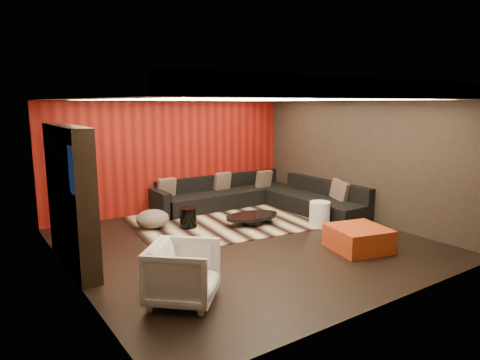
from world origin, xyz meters
TOP-DOWN VIEW (x-y plane):
  - floor at (0.00, 0.00)m, footprint 6.00×6.00m
  - ceiling at (0.00, 0.00)m, footprint 6.00×6.00m
  - wall_back at (0.00, 3.01)m, footprint 6.00×0.02m
  - wall_left at (-3.01, 0.00)m, footprint 0.02×6.00m
  - wall_right at (3.01, 0.00)m, footprint 0.02×6.00m
  - red_feature_wall at (0.00, 2.97)m, footprint 5.98×0.05m
  - soffit_back at (0.00, 2.70)m, footprint 6.00×0.60m
  - soffit_front at (0.00, -2.70)m, footprint 6.00×0.60m
  - soffit_left at (-2.70, 0.00)m, footprint 0.60×4.80m
  - soffit_right at (2.70, 0.00)m, footprint 0.60×4.80m
  - cove_back at (0.00, 2.36)m, footprint 4.80×0.08m
  - cove_front at (0.00, -2.36)m, footprint 4.80×0.08m
  - cove_left at (-2.36, 0.00)m, footprint 0.08×4.80m
  - cove_right at (2.36, 0.00)m, footprint 0.08×4.80m
  - tv_surround at (-2.85, 0.60)m, footprint 0.30×2.00m
  - tv_screen at (-2.69, 0.60)m, footprint 0.04×1.30m
  - tv_shelf at (-2.69, 0.60)m, footprint 0.04×1.60m
  - rug at (0.55, 1.49)m, footprint 4.30×3.41m
  - coffee_table at (0.79, 0.86)m, footprint 1.26×1.26m
  - drum_stool at (-0.43, 1.40)m, footprint 0.46×0.46m
  - striped_pouf at (-1.04, 1.80)m, footprint 0.69×0.69m
  - white_side_table at (1.87, -0.02)m, footprint 0.55×0.55m
  - orange_ottoman at (1.43, -1.41)m, footprint 1.09×1.09m
  - armchair at (-2.00, -1.49)m, footprint 1.19×1.19m
  - sectional_sofa at (1.73, 1.86)m, footprint 3.65×3.50m
  - throw_pillows at (1.47, 2.00)m, footprint 3.29×2.83m

SIDE VIEW (x-z plane):
  - floor at x=0.00m, z-range -0.02..0.00m
  - rug at x=0.55m, z-range 0.00..0.02m
  - coffee_table at x=0.79m, z-range 0.02..0.22m
  - orange_ottoman at x=1.43m, z-range 0.00..0.40m
  - striped_pouf at x=-1.04m, z-range 0.02..0.39m
  - drum_stool at x=-0.43m, z-range 0.02..0.43m
  - sectional_sofa at x=1.73m, z-range -0.11..0.64m
  - white_side_table at x=1.87m, z-range 0.00..0.53m
  - armchair at x=-2.00m, z-range 0.00..0.78m
  - throw_pillows at x=1.47m, z-range 0.37..0.87m
  - tv_shelf at x=-2.69m, z-range 0.68..0.72m
  - tv_surround at x=-2.85m, z-range 0.00..2.20m
  - wall_back at x=0.00m, z-range 0.00..2.80m
  - wall_left at x=-3.01m, z-range 0.00..2.80m
  - wall_right at x=3.01m, z-range 0.00..2.80m
  - red_feature_wall at x=0.00m, z-range 0.01..2.79m
  - tv_screen at x=-2.69m, z-range 1.05..1.85m
  - cove_back at x=0.00m, z-range 2.58..2.62m
  - cove_front at x=0.00m, z-range 2.58..2.62m
  - cove_left at x=-2.36m, z-range 2.58..2.62m
  - cove_right at x=2.36m, z-range 2.58..2.62m
  - soffit_back at x=0.00m, z-range 2.58..2.80m
  - soffit_front at x=0.00m, z-range 2.58..2.80m
  - soffit_left at x=-2.70m, z-range 2.58..2.80m
  - soffit_right at x=2.70m, z-range 2.58..2.80m
  - ceiling at x=0.00m, z-range 2.80..2.82m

